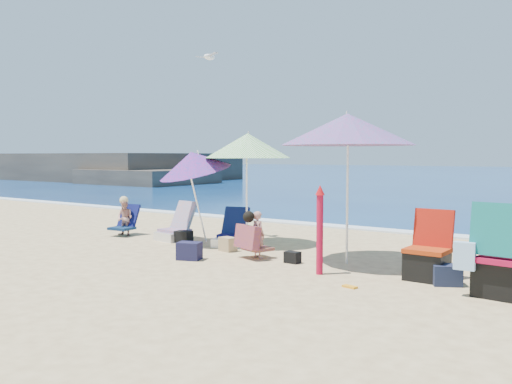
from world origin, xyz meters
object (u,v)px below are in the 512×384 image
Objects in this scene: camp_chair_left at (428,259)px; chair_rainbow at (175,230)px; chair_navy at (231,236)px; person_center at (254,235)px; furled_umbrella at (320,225)px; camp_chair_right at (502,263)px; person_left at (125,218)px; seagull at (209,57)px; umbrella_blue at (193,162)px; umbrella_striped at (248,146)px; umbrella_turquoise at (347,130)px.

chair_rainbow is at bearing 173.82° from camp_chair_left.
person_center reaches higher than chair_navy.
furled_umbrella reaches higher than chair_rainbow.
camp_chair_right reaches higher than person_left.
camp_chair_left is at bearing -9.83° from chair_navy.
furled_umbrella reaches higher than camp_chair_left.
chair_rainbow is 1.19× the size of seagull.
camp_chair_left is 1.14m from camp_chair_right.
person_left reaches higher than chair_navy.
umbrella_blue is 5.97m from camp_chair_right.
umbrella_striped reaches higher than umbrella_blue.
person_left reaches higher than person_center.
chair_rainbow is (-3.98, 0.20, -1.95)m from umbrella_turquoise.
camp_chair_left is at bearing -6.18° from chair_rainbow.
camp_chair_left is (4.06, -0.70, 0.10)m from chair_navy.
umbrella_blue is 2.34m from seagull.
person_left is 3.90m from seagull.
person_left is at bearing -155.38° from seagull.
furled_umbrella is at bearing -176.26° from camp_chair_right.
umbrella_turquoise reaches higher than umbrella_striped.
person_left is at bearing -173.80° from chair_navy.
chair_navy is at bearing -129.59° from umbrella_striped.
umbrella_striped is 2.21m from seagull.
umbrella_turquoise is 2.08× the size of camp_chair_right.
camp_chair_right reaches higher than camp_chair_left.
umbrella_blue is at bearing -155.64° from chair_navy.
umbrella_turquoise reaches higher than chair_navy.
camp_chair_right reaches higher than chair_rainbow.
person_left is at bearing -172.39° from chair_rainbow.
umbrella_blue is 2.43× the size of person_center.
chair_rainbow is 1.36m from person_left.
camp_chair_left is 6.78m from person_left.
furled_umbrella is at bearing -32.23° from umbrella_striped.
person_center is (-2.92, -0.12, 0.10)m from camp_chair_left.
camp_chair_left reaches higher than chair_navy.
chair_navy is 1.38m from chair_rainbow.
seagull is (-1.17, 0.25, 1.85)m from umbrella_striped.
furled_umbrella is 5.06m from seagull.
person_center is (-1.47, -0.51, -1.76)m from umbrella_turquoise.
seagull is at bearing 108.75° from umbrella_blue.
camp_chair_right is 3.98m from person_center.
umbrella_striped is 2.57× the size of person_left.
person_center is at bearing -15.82° from chair_rainbow.
umbrella_turquoise is 2.39m from camp_chair_left.
umbrella_blue is 1.60m from chair_navy.
umbrella_striped reaches higher than camp_chair_left.
camp_chair_right is at bearing -15.72° from umbrella_striped.
umbrella_blue reaches higher than person_left.
camp_chair_left is at bearing -15.04° from umbrella_turquoise.
umbrella_turquoise reaches higher than person_center.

